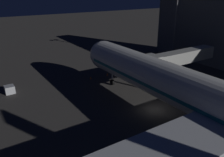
{
  "coord_description": "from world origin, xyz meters",
  "views": [
    {
      "loc": [
        25.14,
        25.25,
        19.1
      ],
      "look_at": [
        3.0,
        -8.66,
        3.5
      ],
      "focal_mm": 37.61,
      "sensor_mm": 36.0,
      "label": 1
    }
  ],
  "objects_px": {
    "traffic_cone_nose_port": "(107,74)",
    "traffic_cone_nose_starboard": "(91,78)",
    "apron_floodlight_mast": "(175,22)",
    "jet_bridge": "(174,59)",
    "baggage_container_near_belt": "(10,90)"
  },
  "relations": [
    {
      "from": "apron_floodlight_mast",
      "to": "traffic_cone_nose_starboard",
      "type": "height_order",
      "value": "apron_floodlight_mast"
    },
    {
      "from": "traffic_cone_nose_port",
      "to": "jet_bridge",
      "type": "bearing_deg",
      "value": 123.34
    },
    {
      "from": "jet_bridge",
      "to": "apron_floodlight_mast",
      "type": "bearing_deg",
      "value": -136.73
    },
    {
      "from": "jet_bridge",
      "to": "apron_floodlight_mast",
      "type": "relative_size",
      "value": 1.05
    },
    {
      "from": "apron_floodlight_mast",
      "to": "jet_bridge",
      "type": "bearing_deg",
      "value": 43.27
    },
    {
      "from": "apron_floodlight_mast",
      "to": "baggage_container_near_belt",
      "type": "distance_m",
      "value": 45.58
    },
    {
      "from": "jet_bridge",
      "to": "traffic_cone_nose_port",
      "type": "relative_size",
      "value": 34.68
    },
    {
      "from": "apron_floodlight_mast",
      "to": "baggage_container_near_belt",
      "type": "relative_size",
      "value": 9.99
    },
    {
      "from": "apron_floodlight_mast",
      "to": "baggage_container_near_belt",
      "type": "height_order",
      "value": "apron_floodlight_mast"
    },
    {
      "from": "apron_floodlight_mast",
      "to": "traffic_cone_nose_port",
      "type": "bearing_deg",
      "value": 4.09
    },
    {
      "from": "traffic_cone_nose_starboard",
      "to": "jet_bridge",
      "type": "bearing_deg",
      "value": 135.27
    },
    {
      "from": "apron_floodlight_mast",
      "to": "traffic_cone_nose_starboard",
      "type": "distance_m",
      "value": 29.58
    },
    {
      "from": "traffic_cone_nose_starboard",
      "to": "traffic_cone_nose_port",
      "type": "bearing_deg",
      "value": 180.0
    },
    {
      "from": "traffic_cone_nose_port",
      "to": "traffic_cone_nose_starboard",
      "type": "distance_m",
      "value": 4.4
    },
    {
      "from": "baggage_container_near_belt",
      "to": "traffic_cone_nose_port",
      "type": "xyz_separation_m",
      "value": [
        -21.22,
        1.88,
        -0.48
      ]
    }
  ]
}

